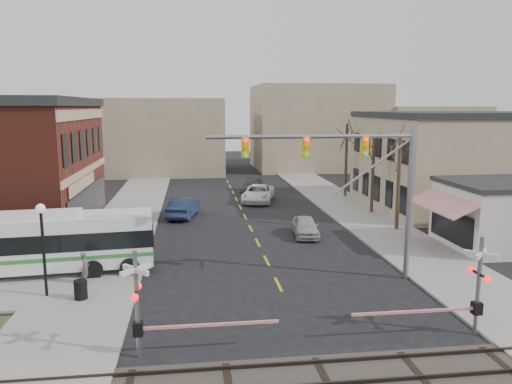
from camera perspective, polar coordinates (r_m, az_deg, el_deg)
ground at (r=24.00m, az=3.40°, el=-12.16°), size 160.00×160.00×0.00m
sidewalk_west at (r=43.13m, az=-14.23°, el=-2.47°), size 5.00×60.00×0.12m
sidewalk_east at (r=44.95m, az=10.59°, el=-1.85°), size 5.00×60.00×0.12m
tan_building at (r=49.63m, az=24.64°, el=3.41°), size 20.30×15.30×8.50m
awning_shop at (r=35.88m, az=27.10°, el=-2.25°), size 9.74×6.20×4.30m
tree_east_a at (r=37.33m, az=15.97°, el=0.95°), size 0.28×0.28×6.75m
tree_east_b at (r=42.98m, az=13.18°, el=1.87°), size 0.28×0.28×6.30m
tree_east_c at (r=50.51m, az=10.26°, el=3.62°), size 0.28×0.28×7.20m
transit_bus at (r=29.12m, az=-24.17°, el=-5.31°), size 12.70×3.93×3.22m
traffic_signal_mast at (r=25.55m, az=11.46°, el=2.39°), size 10.51×0.30×8.00m
rr_crossing_west at (r=18.57m, az=-12.09°, el=-12.54°), size 5.60×1.36×4.00m
rr_crossing_east at (r=21.47m, az=23.08°, el=-10.02°), size 5.60×1.36×4.00m
street_lamp at (r=25.16m, az=-23.25°, el=-4.09°), size 0.44×0.44×4.43m
trash_bin at (r=24.93m, az=-19.40°, el=-10.48°), size 0.60×0.60×0.89m
car_a at (r=35.06m, az=5.66°, el=-3.94°), size 2.00×4.18×1.38m
car_b at (r=41.29m, az=-8.26°, el=-1.72°), size 2.85×5.31×1.66m
car_c at (r=47.43m, az=0.26°, el=-0.17°), size 4.07×6.26×1.60m
car_d at (r=52.55m, az=-0.42°, el=0.66°), size 3.32×5.00×1.35m
pedestrian_near at (r=26.79m, az=-18.93°, el=-8.20°), size 0.42×0.61×1.64m
pedestrian_far at (r=30.23m, az=-18.47°, el=-6.01°), size 1.07×1.09×1.77m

